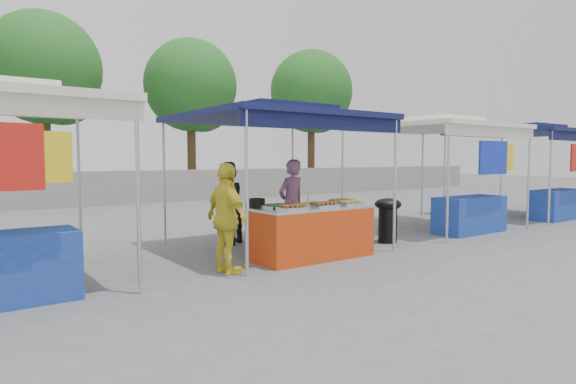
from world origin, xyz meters
TOP-DOWN VIEW (x-y plane):
  - ground_plane at (0.00, 0.00)m, footprint 80.00×80.00m
  - back_wall at (0.00, 11.00)m, footprint 40.00×0.25m
  - main_canopy at (0.00, 0.97)m, footprint 3.20×3.20m
  - neighbor_stall_right at (4.50, 0.57)m, footprint 3.20×3.20m
  - neighbor_stall_far at (8.50, 0.57)m, footprint 3.20×3.20m
  - tree_1 at (-1.67, 12.89)m, footprint 3.96×3.96m
  - tree_2 at (3.88, 12.75)m, footprint 3.85×3.85m
  - tree_3 at (10.32, 12.74)m, footprint 4.06×4.06m
  - vendor_table at (0.00, -0.10)m, footprint 2.00×0.80m
  - food_tray_fl at (-0.59, -0.33)m, footprint 0.42×0.30m
  - food_tray_fm at (0.03, -0.32)m, footprint 0.42×0.30m
  - food_tray_fr at (0.59, -0.33)m, footprint 0.42×0.30m
  - food_tray_bl at (-0.65, 0.00)m, footprint 0.42×0.30m
  - food_tray_bm at (0.02, -0.01)m, footprint 0.42×0.30m
  - food_tray_br at (0.66, -0.01)m, footprint 0.42×0.30m
  - cooking_pot at (-0.84, 0.28)m, footprint 0.26×0.26m
  - skewer_cup at (-0.18, -0.19)m, footprint 0.07×0.07m
  - wok_burner at (2.10, 0.20)m, footprint 0.52×0.52m
  - crate_left at (-0.25, 0.49)m, footprint 0.52×0.36m
  - crate_right at (0.26, 0.65)m, footprint 0.46×0.32m
  - crate_stacked at (0.26, 0.65)m, footprint 0.43×0.30m
  - vendor_woman at (0.29, 0.89)m, footprint 0.64×0.47m
  - helper_man at (-0.53, 1.85)m, footprint 0.97×0.92m
  - customer_person at (-1.64, -0.19)m, footprint 0.45×0.95m

SIDE VIEW (x-z plane):
  - ground_plane at x=0.00m, z-range 0.00..0.00m
  - crate_right at x=0.26m, z-range 0.00..0.27m
  - crate_left at x=-0.25m, z-range 0.00..0.31m
  - crate_stacked at x=0.26m, z-range 0.27..0.53m
  - vendor_table at x=0.00m, z-range 0.00..0.85m
  - wok_burner at x=2.10m, z-range 0.08..0.95m
  - back_wall at x=0.00m, z-range 0.00..1.20m
  - helper_man at x=-0.53m, z-range 0.00..1.57m
  - customer_person at x=-1.64m, z-range 0.00..1.58m
  - vendor_woman at x=0.29m, z-range 0.00..1.62m
  - food_tray_fl at x=-0.59m, z-range 0.85..0.92m
  - food_tray_fm at x=0.03m, z-range 0.85..0.92m
  - food_tray_fr at x=0.59m, z-range 0.85..0.92m
  - food_tray_bl at x=-0.65m, z-range 0.85..0.92m
  - food_tray_bm at x=0.02m, z-range 0.85..0.92m
  - food_tray_br at x=0.66m, z-range 0.85..0.92m
  - skewer_cup at x=-0.18m, z-range 0.85..0.94m
  - cooking_pot at x=-0.84m, z-range 0.85..1.00m
  - neighbor_stall_right at x=4.50m, z-range 0.32..2.89m
  - neighbor_stall_far at x=8.50m, z-range 0.32..2.89m
  - main_canopy at x=0.00m, z-range 1.08..3.65m
  - tree_2 at x=3.88m, z-range 1.22..7.83m
  - tree_1 at x=-1.67m, z-range 1.25..8.05m
  - tree_3 at x=10.32m, z-range 1.29..8.27m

